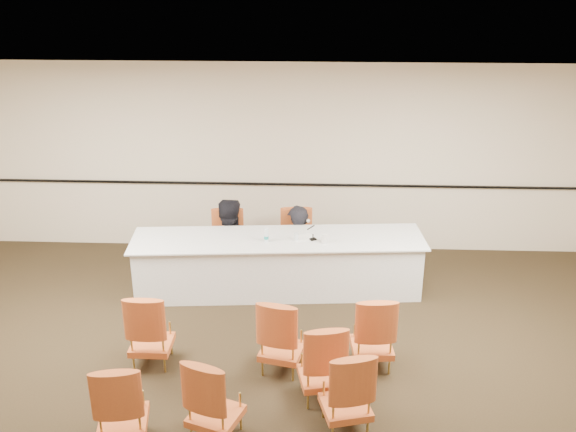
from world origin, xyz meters
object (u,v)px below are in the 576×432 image
at_px(panelist_second, 228,253).
at_px(aud_chair_extra, 322,360).
at_px(drinking_glass, 296,237).
at_px(aud_chair_front_right, 373,330).
at_px(coffee_cup, 324,238).
at_px(aud_chair_back_left, 121,401).
at_px(panelist_second_chair, 228,244).
at_px(panelist_main_chair, 297,243).
at_px(aud_chair_back_mid, 215,397).
at_px(panelist_main, 297,256).
at_px(aud_chair_front_left, 151,328).
at_px(microphone, 313,231).
at_px(aud_chair_front_mid, 282,334).
at_px(aud_chair_back_right, 346,388).
at_px(panel_table, 278,265).
at_px(water_bottle, 266,234).

xyz_separation_m(panelist_second, aud_chair_extra, (1.39, -2.90, 0.15)).
height_order(drinking_glass, aud_chair_front_right, aud_chair_front_right).
xyz_separation_m(coffee_cup, aud_chair_back_left, (-1.97, -3.02, -0.41)).
bearing_deg(panelist_second, panelist_second_chair, 180.00).
bearing_deg(panelist_second_chair, drinking_glass, -33.82).
bearing_deg(panelist_main_chair, aud_chair_back_mid, -105.17).
bearing_deg(aud_chair_back_left, aud_chair_back_mid, -2.35).
xyz_separation_m(panelist_main, aud_chair_extra, (0.36, -2.98, 0.23)).
bearing_deg(drinking_glass, aud_chair_back_left, -117.09).
bearing_deg(coffee_cup, aud_chair_extra, -90.89).
distance_m(aud_chair_front_left, aud_chair_extra, 2.04).
bearing_deg(microphone, panelist_second, 126.86).
relative_size(coffee_cup, aud_chair_extra, 0.14).
height_order(aud_chair_front_mid, aud_chair_back_right, same).
bearing_deg(coffee_cup, aud_chair_front_right, -71.47).
bearing_deg(panelist_second_chair, aud_chair_back_left, -102.93).
height_order(panel_table, coffee_cup, coffee_cup).
bearing_deg(aud_chair_back_left, panelist_second, 72.28).
distance_m(coffee_cup, aud_chair_back_right, 2.75).
height_order(microphone, drinking_glass, microphone).
height_order(panelist_main_chair, water_bottle, water_bottle).
bearing_deg(aud_chair_extra, aud_chair_front_left, 153.19).
bearing_deg(drinking_glass, aud_chair_extra, -81.37).
distance_m(panel_table, drinking_glass, 0.53).
distance_m(panelist_second_chair, aud_chair_extra, 3.21).
xyz_separation_m(panelist_second_chair, coffee_cup, (1.43, -0.66, 0.41)).
bearing_deg(coffee_cup, panel_table, 168.90).
height_order(aud_chair_front_right, aud_chair_back_left, same).
bearing_deg(panelist_second, panelist_main_chair, 169.76).
bearing_deg(panelist_main, aud_chair_front_mid, 73.37).
xyz_separation_m(aud_chair_back_left, aud_chair_extra, (1.93, 0.78, 0.00)).
xyz_separation_m(panel_table, coffee_cup, (0.64, -0.13, 0.47)).
height_order(panel_table, aud_chair_front_right, aud_chair_front_right).
bearing_deg(coffee_cup, aud_chair_back_left, -123.09).
distance_m(water_bottle, aud_chair_extra, 2.42).
relative_size(panelist_second, coffee_cup, 12.96).
bearing_deg(panelist_main_chair, panel_table, -116.34).
height_order(panelist_second, panelist_second_chair, panelist_second).
height_order(panelist_second, aud_chair_extra, panelist_second).
bearing_deg(aud_chair_back_right, panelist_main_chair, 85.53).
relative_size(panelist_main_chair, coffee_cup, 7.19).
bearing_deg(panelist_main_chair, panelist_main, 0.00).
distance_m(panelist_second_chair, aud_chair_back_left, 3.71).
relative_size(aud_chair_back_mid, aud_chair_back_right, 1.00).
relative_size(panelist_main_chair, aud_chair_front_left, 1.00).
relative_size(microphone, aud_chair_extra, 0.28).
height_order(aud_chair_back_left, aud_chair_back_right, same).
bearing_deg(microphone, aud_chair_front_left, -165.26).
xyz_separation_m(water_bottle, aud_chair_back_mid, (-0.28, -2.92, -0.45)).
relative_size(panelist_main, aud_chair_back_mid, 1.73).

